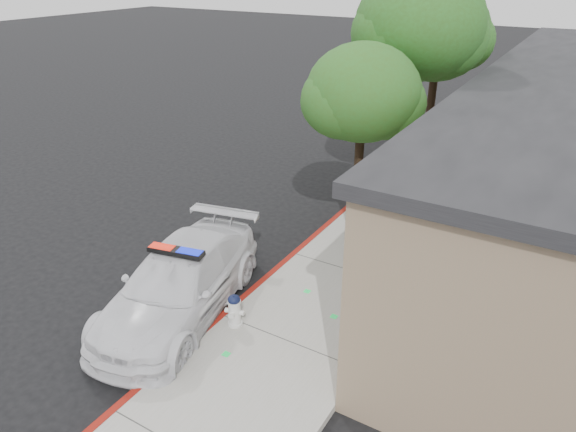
% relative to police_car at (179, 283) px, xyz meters
% --- Properties ---
extents(ground, '(120.00, 120.00, 0.00)m').
position_rel_police_car_xyz_m(ground, '(0.90, 0.18, -0.73)').
color(ground, black).
rests_on(ground, ground).
extents(sidewalk, '(3.20, 60.00, 0.15)m').
position_rel_police_car_xyz_m(sidewalk, '(2.50, 3.18, -0.66)').
color(sidewalk, '#9A978C').
rests_on(sidewalk, ground).
extents(red_curb, '(0.14, 60.00, 0.16)m').
position_rel_police_car_xyz_m(red_curb, '(0.96, 3.18, -0.65)').
color(red_curb, maroon).
rests_on(red_curb, ground).
extents(police_car, '(3.05, 5.33, 1.57)m').
position_rel_police_car_xyz_m(police_car, '(0.00, 0.00, 0.00)').
color(police_car, white).
rests_on(police_car, ground).
extents(fire_hydrant, '(0.42, 0.36, 0.73)m').
position_rel_police_car_xyz_m(fire_hydrant, '(1.38, 0.07, -0.21)').
color(fire_hydrant, white).
rests_on(fire_hydrant, sidewalk).
extents(street_tree_near, '(2.84, 2.77, 5.07)m').
position_rel_police_car_xyz_m(street_tree_near, '(1.91, 4.80, 3.20)').
color(street_tree_near, black).
rests_on(street_tree_near, sidewalk).
extents(street_tree_mid, '(3.51, 3.59, 6.66)m').
position_rel_police_car_xyz_m(street_tree_mid, '(2.20, 7.75, 4.44)').
color(street_tree_mid, black).
rests_on(street_tree_mid, sidewalk).
extents(street_tree_far, '(3.40, 3.19, 6.04)m').
position_rel_police_car_xyz_m(street_tree_far, '(1.82, 11.21, 3.96)').
color(street_tree_far, black).
rests_on(street_tree_far, sidewalk).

